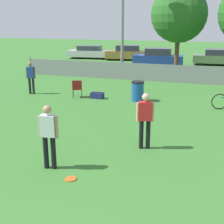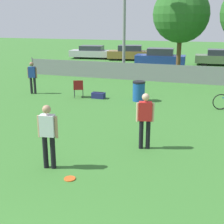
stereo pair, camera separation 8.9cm
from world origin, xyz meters
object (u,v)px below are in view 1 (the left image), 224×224
at_px(player_receiver_white, 48,133).
at_px(folding_chair_sideline, 77,88).
at_px(spectator_in_blue, 31,76).
at_px(player_thrower_red, 145,117).
at_px(gear_bag_sideline, 97,95).
at_px(frisbee_disc, 71,179).
at_px(parked_car_tan, 128,53).
at_px(trash_bin, 138,91).
at_px(tree_near_pole, 179,14).
at_px(parked_car_blue, 158,58).
at_px(parked_car_olive, 218,57).
at_px(parked_car_silver, 90,52).

xyz_separation_m(player_receiver_white, folding_chair_sideline, (-2.57, 7.33, -0.47)).
bearing_deg(spectator_in_blue, player_thrower_red, 130.66).
bearing_deg(spectator_in_blue, gear_bag_sideline, 169.44).
relative_size(player_receiver_white, folding_chair_sideline, 1.90).
bearing_deg(folding_chair_sideline, frisbee_disc, 90.59).
relative_size(gear_bag_sideline, parked_car_tan, 0.14).
relative_size(trash_bin, parked_car_tan, 0.21).
bearing_deg(gear_bag_sideline, player_thrower_red, -56.53).
height_order(tree_near_pole, parked_car_blue, tree_near_pole).
relative_size(player_receiver_white, frisbee_disc, 6.03).
bearing_deg(trash_bin, parked_car_olive, 76.31).
bearing_deg(gear_bag_sideline, player_receiver_white, -78.09).
distance_m(folding_chair_sideline, parked_car_tan, 16.02).
bearing_deg(parked_car_olive, player_receiver_white, -103.70).
xyz_separation_m(frisbee_disc, trash_bin, (-0.33, 8.03, 0.47)).
xyz_separation_m(tree_near_pole, player_receiver_white, (-1.11, -16.58, -3.15)).
distance_m(parked_car_silver, parked_car_tan, 4.07).
relative_size(player_receiver_white, parked_car_tan, 0.37).
distance_m(tree_near_pole, parked_car_tan, 9.31).
xyz_separation_m(spectator_in_blue, parked_car_blue, (4.39, 12.51, -0.25)).
relative_size(parked_car_blue, parked_car_olive, 1.00).
bearing_deg(parked_car_silver, parked_car_olive, -12.93).
bearing_deg(player_thrower_red, gear_bag_sideline, 107.81).
relative_size(frisbee_disc, parked_car_blue, 0.07).
bearing_deg(trash_bin, folding_chair_sideline, -174.11).
relative_size(folding_chair_sideline, parked_car_tan, 0.20).
distance_m(spectator_in_blue, frisbee_disc, 9.84).
bearing_deg(parked_car_tan, spectator_in_blue, -103.16).
bearing_deg(parked_car_blue, folding_chair_sideline, -102.43).
distance_m(player_receiver_white, trash_bin, 7.67).
bearing_deg(parked_car_olive, folding_chair_sideline, -117.35).
bearing_deg(frisbee_disc, player_receiver_white, 152.91).
relative_size(frisbee_disc, trash_bin, 0.29).
relative_size(spectator_in_blue, parked_car_olive, 0.39).
bearing_deg(gear_bag_sideline, frisbee_disc, -73.47).
distance_m(tree_near_pole, parked_car_silver, 12.21).
relative_size(tree_near_pole, parked_car_tan, 1.35).
bearing_deg(player_receiver_white, parked_car_silver, 100.44).
relative_size(frisbee_disc, folding_chair_sideline, 0.31).
xyz_separation_m(tree_near_pole, parked_car_tan, (-5.51, 6.67, -3.44)).
distance_m(player_receiver_white, parked_car_silver, 24.79).
bearing_deg(parked_car_silver, spectator_in_blue, -86.10).
bearing_deg(parked_car_blue, frisbee_disc, -90.02).
bearing_deg(folding_chair_sideline, player_receiver_white, 86.57).
distance_m(folding_chair_sideline, parked_car_silver, 17.02).
bearing_deg(player_thrower_red, parked_car_blue, 83.38).
height_order(trash_bin, parked_car_silver, parked_car_silver).
height_order(folding_chair_sideline, trash_bin, trash_bin).
bearing_deg(player_thrower_red, spectator_in_blue, 128.02).
bearing_deg(tree_near_pole, parked_car_blue, 120.10).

